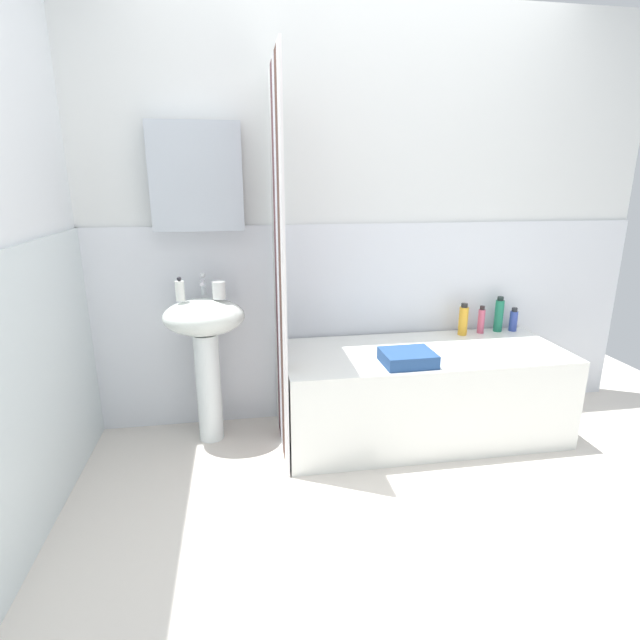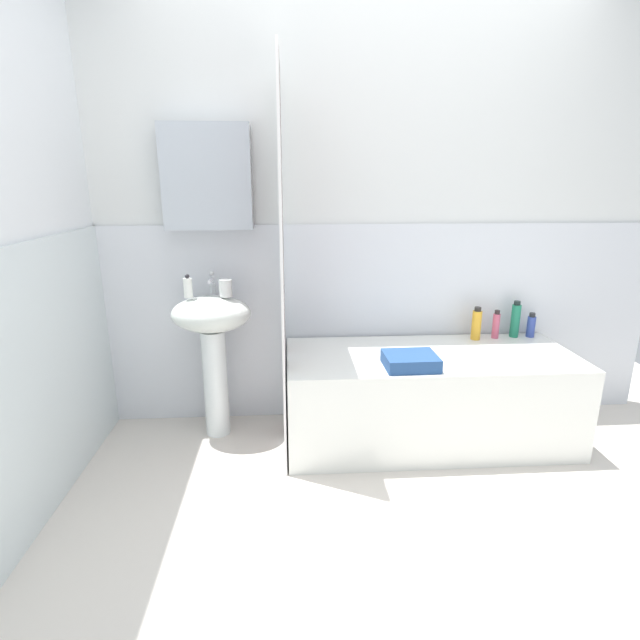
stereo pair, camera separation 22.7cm
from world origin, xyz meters
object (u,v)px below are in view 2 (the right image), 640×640
object	(u,v)px
body_wash_bottle	(515,320)
towel_folded	(410,361)
bathtub	(428,397)
conditioner_bottle	(496,325)
toothbrush_cup	(226,288)
sink	(213,335)
lotion_bottle	(476,324)
soap_dispenser	(188,287)
shampoo_bottle	(531,326)

from	to	relation	value
body_wash_bottle	towel_folded	xyz separation A→B (m)	(-0.76, -0.46, -0.07)
bathtub	conditioner_bottle	bearing A→B (deg)	28.21
toothbrush_cup	bathtub	world-z (taller)	toothbrush_cup
sink	lotion_bottle	distance (m)	1.56
sink	soap_dispenser	size ratio (longest dim) A/B	6.44
toothbrush_cup	conditioner_bottle	xyz separation A→B (m)	(1.60, 0.12, -0.28)
conditioner_bottle	soap_dispenser	bearing A→B (deg)	-175.91
sink	body_wash_bottle	xyz separation A→B (m)	(1.81, 0.13, 0.02)
body_wash_bottle	sink	bearing A→B (deg)	-175.95
soap_dispenser	sink	bearing A→B (deg)	8.63
shampoo_bottle	body_wash_bottle	bearing A→B (deg)	175.75
sink	shampoo_bottle	xyz separation A→B (m)	(1.91, 0.12, -0.02)
body_wash_bottle	conditioner_bottle	distance (m)	0.13
towel_folded	conditioner_bottle	bearing A→B (deg)	34.95
bathtub	lotion_bottle	distance (m)	0.55
toothbrush_cup	lotion_bottle	world-z (taller)	toothbrush_cup
toothbrush_cup	shampoo_bottle	world-z (taller)	toothbrush_cup
lotion_bottle	shampoo_bottle	bearing A→B (deg)	4.24
shampoo_bottle	conditioner_bottle	size ratio (longest dim) A/B	0.86
sink	toothbrush_cup	distance (m)	0.28
soap_dispenser	towel_folded	size ratio (longest dim) A/B	0.48
sink	lotion_bottle	bearing A→B (deg)	3.48
towel_folded	body_wash_bottle	bearing A→B (deg)	31.19
bathtub	conditioner_bottle	xyz separation A→B (m)	(0.47, 0.25, 0.34)
bathtub	body_wash_bottle	distance (m)	0.75
body_wash_bottle	conditioner_bottle	xyz separation A→B (m)	(-0.13, -0.02, -0.02)
shampoo_bottle	lotion_bottle	world-z (taller)	lotion_bottle
toothbrush_cup	bathtub	bearing A→B (deg)	-6.76
soap_dispenser	body_wash_bottle	world-z (taller)	soap_dispenser
shampoo_bottle	towel_folded	world-z (taller)	shampoo_bottle
sink	conditioner_bottle	world-z (taller)	sink
conditioner_bottle	shampoo_bottle	bearing A→B (deg)	2.43
sink	soap_dispenser	bearing A→B (deg)	-171.37
soap_dispenser	bathtub	xyz separation A→B (m)	(1.33, -0.12, -0.63)
toothbrush_cup	lotion_bottle	xyz separation A→B (m)	(1.47, 0.10, -0.27)
toothbrush_cup	body_wash_bottle	xyz separation A→B (m)	(1.72, 0.14, -0.25)
toothbrush_cup	sink	bearing A→B (deg)	175.04
sink	bathtub	xyz separation A→B (m)	(1.21, -0.14, -0.35)
bathtub	body_wash_bottle	world-z (taller)	body_wash_bottle
body_wash_bottle	towel_folded	bearing A→B (deg)	-148.81
sink	toothbrush_cup	xyz separation A→B (m)	(0.09, -0.01, 0.27)
sink	towel_folded	world-z (taller)	sink
toothbrush_cup	conditioner_bottle	bearing A→B (deg)	4.26
shampoo_bottle	body_wash_bottle	xyz separation A→B (m)	(-0.10, 0.01, 0.04)
sink	bathtub	bearing A→B (deg)	-6.63
soap_dispenser	bathtub	distance (m)	1.47
soap_dispenser	bathtub	world-z (taller)	soap_dispenser
lotion_bottle	body_wash_bottle	bearing A→B (deg)	7.53
toothbrush_cup	shampoo_bottle	distance (m)	1.85
body_wash_bottle	lotion_bottle	xyz separation A→B (m)	(-0.25, -0.03, -0.01)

